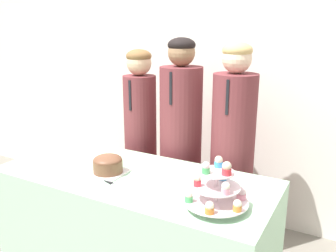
{
  "coord_description": "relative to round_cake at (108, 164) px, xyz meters",
  "views": [
    {
      "loc": [
        1.13,
        -1.26,
        1.6
      ],
      "look_at": [
        0.22,
        0.39,
        1.08
      ],
      "focal_mm": 38.0,
      "sensor_mm": 36.0,
      "label": 1
    }
  ],
  "objects": [
    {
      "name": "wall_back",
      "position": [
        0.15,
        1.21,
        0.54
      ],
      "size": [
        9.0,
        0.06,
        2.7
      ],
      "color": "silver",
      "rests_on": "ground_plane"
    },
    {
      "name": "table",
      "position": [
        0.15,
        0.05,
        -0.44
      ],
      "size": [
        1.67,
        0.72,
        0.75
      ],
      "color": "#A8DBB2",
      "rests_on": "ground_plane"
    },
    {
      "name": "round_cake",
      "position": [
        0.0,
        0.0,
        0.0
      ],
      "size": [
        0.2,
        0.2,
        0.12
      ],
      "color": "white",
      "rests_on": "table"
    },
    {
      "name": "cake_knife",
      "position": [
        0.12,
        -0.12,
        -0.06
      ],
      "size": [
        0.26,
        0.11,
        0.01
      ],
      "rotation": [
        0.0,
        0.0,
        -0.33
      ],
      "color": "silver",
      "rests_on": "table"
    },
    {
      "name": "cupcake_stand",
      "position": [
        0.73,
        -0.08,
        0.05
      ],
      "size": [
        0.32,
        0.32,
        0.26
      ],
      "color": "silver",
      "rests_on": "table"
    },
    {
      "name": "student_0",
      "position": [
        -0.19,
        0.64,
        -0.1
      ],
      "size": [
        0.25,
        0.25,
        1.45
      ],
      "color": "brown",
      "rests_on": "ground_plane"
    },
    {
      "name": "student_1",
      "position": [
        0.16,
        0.64,
        -0.08
      ],
      "size": [
        0.3,
        0.31,
        1.54
      ],
      "color": "brown",
      "rests_on": "ground_plane"
    },
    {
      "name": "student_2",
      "position": [
        0.56,
        0.64,
        -0.09
      ],
      "size": [
        0.29,
        0.3,
        1.52
      ],
      "color": "brown",
      "rests_on": "ground_plane"
    }
  ]
}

